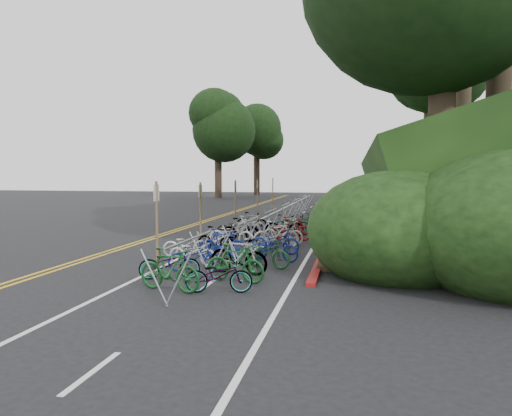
# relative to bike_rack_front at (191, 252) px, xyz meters

# --- Properties ---
(ground) EXTENTS (120.00, 120.00, 0.00)m
(ground) POSITION_rel_bike_rack_front_xyz_m (-2.86, 2.88, -0.94)
(ground) COLOR black
(ground) RESTS_ON ground
(road_markings) EXTENTS (7.47, 80.00, 0.01)m
(road_markings) POSITION_rel_bike_rack_front_xyz_m (-2.22, 12.97, -0.94)
(road_markings) COLOR gold
(road_markings) RESTS_ON ground
(red_curb) EXTENTS (0.25, 28.00, 0.10)m
(red_curb) POSITION_rel_bike_rack_front_xyz_m (2.84, 14.88, -0.89)
(red_curb) COLOR maroon
(red_curb) RESTS_ON ground
(embankment) EXTENTS (14.30, 48.14, 9.11)m
(embankment) POSITION_rel_bike_rack_front_xyz_m (10.10, 21.91, 1.63)
(embankment) COLOR black
(embankment) RESTS_ON ground
(tree_cluster) EXTENTS (33.35, 54.79, 20.00)m
(tree_cluster) POSITION_rel_bike_rack_front_xyz_m (6.90, 24.91, 11.50)
(tree_cluster) COLOR #2D2319
(tree_cluster) RESTS_ON ground
(bike_rack_front) EXTENTS (1.19, 3.41, 1.27)m
(bike_rack_front) POSITION_rel_bike_rack_front_xyz_m (0.00, 0.00, 0.00)
(bike_rack_front) COLOR #8E939D
(bike_rack_front) RESTS_ON ground
(bike_racks_rest) EXTENTS (1.14, 23.00, 1.17)m
(bike_racks_rest) POSITION_rel_bike_rack_front_xyz_m (0.14, 15.88, -0.08)
(bike_racks_rest) COLOR #8E939D
(bike_racks_rest) RESTS_ON ground
(signpost_near) EXTENTS (0.08, 0.40, 2.62)m
(signpost_near) POSITION_rel_bike_rack_front_xyz_m (-2.01, 2.74, 0.55)
(signpost_near) COLOR brown
(signpost_near) RESTS_ON ground
(signposts_rest) EXTENTS (0.08, 18.40, 2.50)m
(signposts_rest) POSITION_rel_bike_rack_front_xyz_m (-2.26, 16.88, 0.49)
(signposts_rest) COLOR brown
(signposts_rest) RESTS_ON ground
(bike_front) EXTENTS (1.15, 1.66, 0.83)m
(bike_front) POSITION_rel_bike_rack_front_xyz_m (-1.81, 4.80, -0.52)
(bike_front) COLOR beige
(bike_front) RESTS_ON ground
(bike_valet) EXTENTS (3.46, 14.65, 1.08)m
(bike_valet) POSITION_rel_bike_rack_front_xyz_m (0.16, 6.42, -0.46)
(bike_valet) COLOR #144C1E
(bike_valet) RESTS_ON ground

